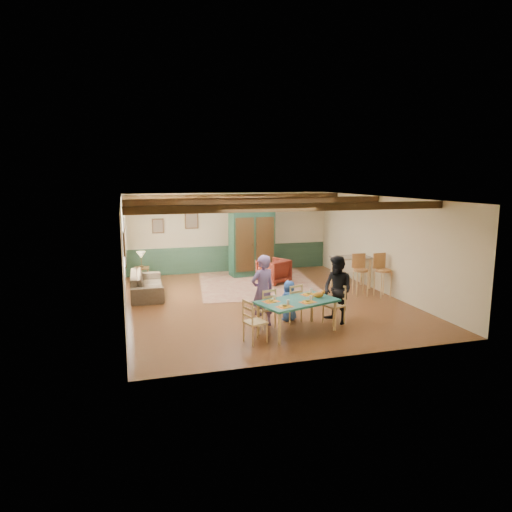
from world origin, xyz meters
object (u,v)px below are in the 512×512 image
object	(u,v)px
dining_table	(297,316)
dining_chair_far_left	(264,308)
dining_chair_end_right	(334,304)
dining_chair_far_right	(291,302)
sofa	(147,284)
cat	(318,294)
person_man	(263,291)
dining_chair_end_left	(255,321)
person_woman	(337,290)
armoire	(252,242)
table_lamp	(141,260)
person_child	(289,301)
end_table	(142,276)
bar_stool_right	(383,275)
counter_table	(351,272)
armchair	(274,271)
bar_stool_left	(361,275)

from	to	relation	value
dining_table	dining_chair_far_left	xyz separation A→B (m)	(-0.55, 0.52, 0.09)
dining_chair_far_left	dining_chair_end_right	size ratio (longest dim) A/B	1.00
dining_chair_far_right	dining_chair_end_right	size ratio (longest dim) A/B	1.00
dining_chair_far_left	sofa	xyz separation A→B (m)	(-2.32, 3.49, -0.12)
dining_chair_far_left	cat	distance (m)	1.20
dining_table	person_man	distance (m)	0.94
dining_chair_end_left	dining_chair_end_right	bearing A→B (deg)	-90.00
person_woman	armoire	bearing A→B (deg)	167.15
dining_chair_end_right	table_lamp	bearing A→B (deg)	-159.56
dining_chair_end_right	dining_chair_far_right	bearing A→B (deg)	-133.83
dining_chair_far_right	person_child	world-z (taller)	person_child
end_table	bar_stool_right	world-z (taller)	bar_stool_right
person_child	bar_stool_right	bearing A→B (deg)	-176.28
dining_chair_end_right	table_lamp	size ratio (longest dim) A/B	1.79
person_man	counter_table	world-z (taller)	person_man
dining_chair_end_left	dining_chair_far_right	bearing A→B (deg)	-65.08
dining_chair_far_right	armchair	world-z (taller)	dining_chair_far_right
dining_chair_end_right	person_woman	world-z (taller)	person_woman
dining_chair_end_left	person_woman	size ratio (longest dim) A/B	0.58
armchair	person_woman	bearing A→B (deg)	64.37
dining_chair_end_right	armoire	size ratio (longest dim) A/B	0.39
dining_table	person_child	bearing A→B (deg)	81.41
person_man	sofa	xyz separation A→B (m)	(-2.30, 3.43, -0.48)
person_man	person_woman	world-z (taller)	person_man
end_table	counter_table	xyz separation A→B (m)	(5.91, -2.06, 0.20)
person_man	bar_stool_right	bearing A→B (deg)	-176.94
person_woman	armoire	size ratio (longest dim) A/B	0.67
dining_table	dining_chair_end_left	size ratio (longest dim) A/B	1.89
bar_stool_left	dining_table	bearing A→B (deg)	-132.41
dining_chair_far_left	dining_chair_end_right	xyz separation A→B (m)	(1.56, -0.19, 0.00)
person_child	dining_chair_far_right	bearing A→B (deg)	90.00
dining_chair_far_right	bar_stool_right	size ratio (longest dim) A/B	0.74
end_table	table_lamp	xyz separation A→B (m)	(0.00, 0.00, 0.51)
end_table	bar_stool_left	xyz separation A→B (m)	(5.73, -2.95, 0.30)
sofa	armoire	bearing A→B (deg)	-62.22
table_lamp	bar_stool_right	distance (m)	7.04
dining_chair_far_left	person_child	xyz separation A→B (m)	(0.68, 0.30, 0.03)
dining_chair_far_right	end_table	bearing A→B (deg)	-73.86
person_man	person_child	bearing A→B (deg)	180.00
dining_chair_end_right	cat	distance (m)	0.65
counter_table	cat	bearing A→B (deg)	-127.45
cat	dining_table	bearing A→B (deg)	169.70
dining_table	armchair	bearing A→B (deg)	77.96
armoire	bar_stool_right	bearing A→B (deg)	-58.66
table_lamp	dining_chair_end_right	bearing A→B (deg)	-51.58
bar_stool_left	person_man	bearing A→B (deg)	-144.88
person_woman	bar_stool_left	bearing A→B (deg)	122.04
table_lamp	cat	bearing A→B (deg)	-56.58
armoire	cat	bearing A→B (deg)	-96.07
armoire	end_table	world-z (taller)	armoire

